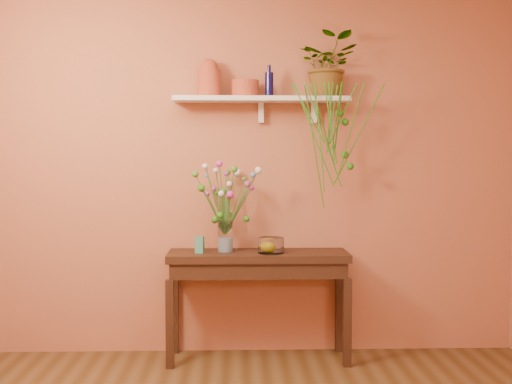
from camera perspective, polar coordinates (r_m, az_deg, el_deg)
The scene contains 13 objects.
room at distance 2.94m, azimuth 0.92°, elevation 0.37°, with size 4.04×4.04×2.70m.
sideboard at distance 4.77m, azimuth 0.19°, elevation -6.68°, with size 1.31×0.42×0.80m.
wall_shelf at distance 4.83m, azimuth 0.60°, elevation 8.10°, with size 1.30×0.24×0.19m.
terracotta_jug at distance 4.86m, azimuth -4.15°, elevation 9.92°, with size 0.19×0.19×0.28m.
terracotta_pot at distance 4.83m, azimuth -0.96°, elevation 9.10°, with size 0.20×0.20×0.12m, color #C15138.
blue_bottle at distance 4.82m, azimuth 1.16°, elevation 9.50°, with size 0.08×0.08×0.23m.
spider_plant at distance 4.93m, azimuth 6.42°, elevation 10.99°, with size 0.42×0.37×0.47m, color #2E7616.
plant_fronds at distance 4.74m, azimuth 7.16°, elevation 5.14°, with size 0.66×0.28×0.90m.
glass_vase at distance 4.75m, azimuth -2.72°, elevation -4.13°, with size 0.11×0.11×0.23m.
bouquet at distance 4.73m, azimuth -2.70°, elevation 0.06°, with size 0.51×0.43×0.54m.
glass_bowl at distance 4.70m, azimuth 1.33°, elevation -4.76°, with size 0.19×0.19×0.11m.
lemon at distance 4.70m, azimuth 1.12°, elevation -4.85°, with size 0.08×0.08×0.08m, color yellow.
carton at distance 4.70m, azimuth -4.99°, elevation -4.65°, with size 0.06×0.05×0.12m, color #336685.
Camera 1 is at (-0.14, -2.94, 1.49)m, focal length 45.41 mm.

